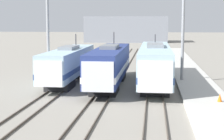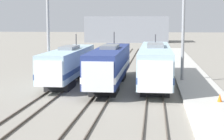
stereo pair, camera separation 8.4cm
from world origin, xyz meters
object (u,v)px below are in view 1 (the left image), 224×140
locomotive_center (109,65)px  locomotive_far_right (155,64)px  catenary_tower_left (48,25)px  catenary_tower_right (183,25)px  traffic_cone (220,98)px  locomotive_far_left (68,64)px

locomotive_center → locomotive_far_right: 4.87m
locomotive_far_right → catenary_tower_left: 12.93m
catenary_tower_right → locomotive_far_right: bearing=-146.7°
locomotive_far_right → catenary_tower_right: bearing=33.3°
locomotive_center → traffic_cone: size_ratio=27.00×
locomotive_far_right → catenary_tower_left: bearing=170.8°
locomotive_far_left → locomotive_far_right: bearing=-0.9°
locomotive_far_right → catenary_tower_right: size_ratio=1.61×
locomotive_center → catenary_tower_right: catenary_tower_right is taller
catenary_tower_left → locomotive_center: bearing=-23.6°
locomotive_far_left → catenary_tower_left: 5.37m
catenary_tower_right → traffic_cone: (2.20, -11.20, -5.72)m
catenary_tower_left → catenary_tower_right: bearing=0.0°
locomotive_far_left → traffic_cone: size_ratio=25.68×
locomotive_center → locomotive_far_right: bearing=15.2°
locomotive_far_right → locomotive_far_left: bearing=179.1°
locomotive_center → catenary_tower_right: 9.32m
locomotive_far_left → locomotive_far_right: (9.40, -0.14, 0.17)m
locomotive_far_left → locomotive_center: (4.70, -1.42, 0.12)m
locomotive_far_right → catenary_tower_left: catenary_tower_left is taller
catenary_tower_left → traffic_cone: bearing=-32.9°
catenary_tower_right → traffic_cone: 12.77m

